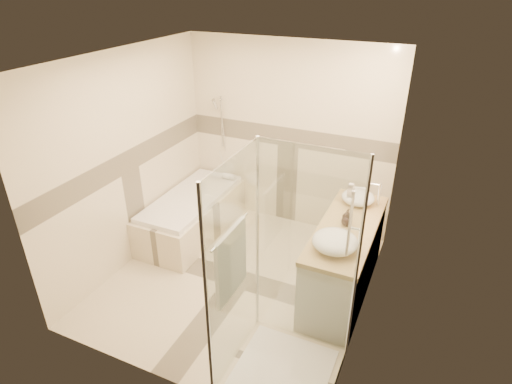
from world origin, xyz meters
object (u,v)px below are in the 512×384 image
at_px(bathtub, 192,212).
at_px(vanity, 344,259).
at_px(amenity_bottle_b, 347,219).
at_px(amenity_bottle_a, 348,217).
at_px(vessel_sink_far, 335,242).
at_px(shower_enclosure, 275,324).
at_px(vessel_sink_near, 358,197).

relative_size(bathtub, vanity, 1.05).
bearing_deg(bathtub, amenity_bottle_b, -9.13).
bearing_deg(amenity_bottle_a, vessel_sink_far, -90.00).
bearing_deg(amenity_bottle_b, shower_enclosure, -102.05).
xyz_separation_m(shower_enclosure, amenity_bottle_a, (0.27, 1.30, 0.43)).
relative_size(bathtub, vessel_sink_near, 4.61).
xyz_separation_m(vanity, vessel_sink_near, (-0.02, 0.53, 0.50)).
relative_size(vanity, vessel_sink_far, 3.70).
height_order(vessel_sink_near, vessel_sink_far, vessel_sink_far).
height_order(bathtub, amenity_bottle_b, amenity_bottle_b).
bearing_deg(amenity_bottle_b, vanity, -20.82).
distance_m(shower_enclosure, vessel_sink_near, 1.87).
bearing_deg(vanity, shower_enclosure, -102.97).
bearing_deg(vessel_sink_far, amenity_bottle_b, 90.00).
relative_size(vessel_sink_near, amenity_bottle_a, 2.10).
relative_size(vessel_sink_far, amenity_bottle_a, 2.49).
relative_size(vanity, amenity_bottle_a, 9.22).
bearing_deg(vanity, amenity_bottle_b, 159.18).
height_order(shower_enclosure, vessel_sink_near, shower_enclosure).
bearing_deg(amenity_bottle_b, vessel_sink_far, -90.00).
bearing_deg(vessel_sink_far, vanity, 87.54).
distance_m(bathtub, vessel_sink_near, 2.22).
xyz_separation_m(shower_enclosure, vessel_sink_far, (0.27, 0.81, 0.43)).
distance_m(bathtub, vanity, 2.18).
xyz_separation_m(shower_enclosure, vessel_sink_near, (0.27, 1.80, 0.42)).
distance_m(vanity, vessel_sink_near, 0.73).
xyz_separation_m(vessel_sink_near, amenity_bottle_a, (0.00, -0.50, 0.01)).
bearing_deg(bathtub, shower_enclosure, -41.10).
bearing_deg(bathtub, amenity_bottle_a, -8.57).
height_order(vessel_sink_far, amenity_bottle_b, vessel_sink_far).
distance_m(shower_enclosure, amenity_bottle_a, 1.40).
relative_size(vessel_sink_far, amenity_bottle_b, 3.02).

